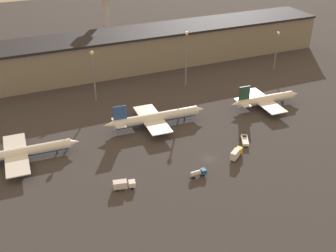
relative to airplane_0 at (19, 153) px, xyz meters
name	(u,v)px	position (x,y,z in m)	size (l,w,h in m)	color
ground	(209,159)	(65.91, -27.49, -3.39)	(600.00, 600.00, 0.00)	#383538
terminal_building	(124,51)	(65.91, 73.65, 7.04)	(243.54, 27.65, 20.77)	gray
airplane_0	(19,153)	(0.00, 0.00, 0.00)	(44.81, 30.49, 13.48)	white
airplane_1	(155,118)	(57.04, 4.81, 0.28)	(46.29, 27.70, 12.09)	white
airplane_2	(265,100)	(111.27, 1.33, 0.05)	(36.38, 28.22, 12.07)	white
service_vehicle_0	(198,173)	(56.93, -35.92, -1.87)	(6.03, 2.31, 2.54)	#195199
service_vehicle_1	(236,153)	(75.61, -31.16, -1.32)	(7.44, 6.30, 3.76)	gold
service_vehicle_2	(123,184)	(30.31, -31.99, -1.59)	(7.94, 4.03, 3.18)	white
service_vehicle_3	(245,140)	(84.83, -22.98, -2.18)	(5.66, 8.03, 2.57)	white
lamp_post_1	(93,71)	(39.41, 37.36, 13.00)	(1.80, 1.80, 25.89)	slate
lamp_post_2	(186,53)	(87.17, 37.36, 14.81)	(1.80, 1.80, 29.22)	slate
lamp_post_3	(277,46)	(142.60, 37.36, 11.09)	(1.80, 1.80, 22.43)	slate
control_tower	(106,7)	(67.63, 112.22, 23.18)	(9.00, 9.00, 45.95)	#99999E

